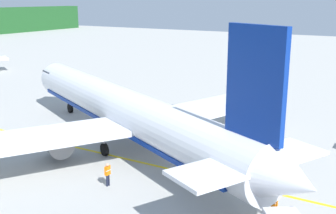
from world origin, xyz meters
name	(u,v)px	position (x,y,z in m)	size (l,w,h in m)	color
ground	(23,95)	(0.00, 48.00, -0.10)	(240.00, 320.00, 0.20)	#A8A8A3
airliner_foreground	(125,111)	(-10.09, 22.57, 3.39)	(32.77, 38.81, 11.90)	silver
crew_marshaller	(108,173)	(-17.50, 18.84, 1.04)	(0.63, 0.26, 1.75)	#191E33
crew_loader_left	(241,170)	(-12.08, 10.69, 1.03)	(0.51, 0.46, 1.74)	#191E33
crew_loader_right	(225,151)	(-8.92, 13.33, 0.96)	(0.29, 0.62, 1.64)	#191E33
crew_supervisor	(274,205)	(-16.12, 7.03, 0.99)	(0.43, 0.55, 1.68)	#191E33
apron_guide_line	(153,165)	(-12.55, 18.08, 0.01)	(0.30, 60.00, 0.01)	yellow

